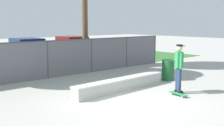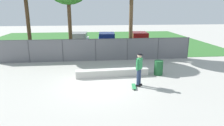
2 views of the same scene
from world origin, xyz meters
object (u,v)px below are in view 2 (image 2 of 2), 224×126
concrete_ledge (112,73)px  trash_bin (158,68)px  skateboard (134,86)px  car_blue (107,41)px  skateboarder (139,68)px  car_red (139,40)px  car_white (79,41)px

concrete_ledge → trash_bin: 3.01m
skateboard → car_blue: size_ratio=0.19×
skateboarder → skateboard: 1.04m
car_red → trash_bin: size_ratio=4.58×
skateboard → car_red: size_ratio=0.19×
skateboarder → car_red: bearing=76.4°
skateboarder → car_red: skateboarder is taller
car_blue → trash_bin: bearing=-73.8°
concrete_ledge → car_white: car_white is taller
concrete_ledge → car_white: (-2.52, 9.46, 0.60)m
skateboard → car_red: 11.69m
car_white → trash_bin: 10.93m
concrete_ledge → car_blue: bearing=87.5°
car_red → skateboard: bearing=-104.9°
concrete_ledge → car_white: 9.81m
skateboarder → car_white: bearing=108.7°
concrete_ledge → car_blue: car_blue is taller
skateboarder → trash_bin: skateboarder is taller
concrete_ledge → skateboard: size_ratio=5.62×
skateboarder → car_blue: skateboarder is taller
car_blue → car_red: size_ratio=1.00×
skateboard → skateboarder: bearing=36.2°
car_white → car_red: (6.48, -0.17, 0.00)m
car_white → car_red: bearing=-1.5°
skateboard → car_white: size_ratio=0.19×
concrete_ledge → car_blue: (0.39, 9.05, 0.60)m
skateboarder → car_white: (-3.80, 11.21, -0.19)m
concrete_ledge → car_white: bearing=104.9°
skateboarder → car_white: 11.84m
skateboard → car_blue: (-0.57, 11.03, 0.77)m
car_red → concrete_ledge: bearing=-113.1°
skateboard → trash_bin: size_ratio=0.87×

